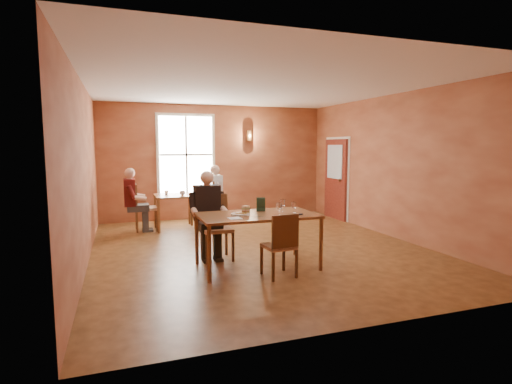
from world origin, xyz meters
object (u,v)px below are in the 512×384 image
object	(u,v)px
chair_diner_white	(202,204)
diner_white	(204,197)
chair_diner_main	(217,228)
main_table	(257,241)
chair_diner_maroon	(146,207)
diner_maroon	(145,200)
chair_empty	(279,245)
diner_main	(217,218)
second_table	(175,212)

from	to	relation	value
chair_diner_white	diner_white	world-z (taller)	diner_white
chair_diner_main	main_table	bearing A→B (deg)	127.57
chair_diner_maroon	diner_maroon	world-z (taller)	diner_maroon
chair_empty	diner_maroon	world-z (taller)	diner_maroon
chair_diner_main	diner_white	bearing A→B (deg)	-97.02
chair_empty	diner_white	world-z (taller)	diner_white
diner_main	second_table	xyz separation A→B (m)	(-0.33, 2.86, -0.33)
chair_diner_white	chair_diner_maroon	xyz separation A→B (m)	(-1.30, 0.00, -0.01)
second_table	diner_main	bearing A→B (deg)	-83.39
chair_diner_maroon	second_table	bearing A→B (deg)	90.00
chair_empty	chair_diner_maroon	xyz separation A→B (m)	(-1.64, 3.99, 0.06)
chair_diner_white	diner_main	bearing A→B (deg)	173.64
main_table	chair_empty	bearing A→B (deg)	-72.56
main_table	second_table	xyz separation A→B (m)	(-0.83, 3.48, -0.03)
diner_main	diner_white	distance (m)	2.88
main_table	chair_diner_maroon	world-z (taller)	chair_diner_maroon
main_table	diner_maroon	size ratio (longest dim) A/B	1.31
chair_diner_white	chair_diner_maroon	bearing A→B (deg)	90.00
diner_main	second_table	distance (m)	2.90
main_table	chair_diner_main	distance (m)	0.83
chair_diner_white	chair_diner_maroon	world-z (taller)	chair_diner_white
chair_diner_main	second_table	xyz separation A→B (m)	(-0.33, 2.83, -0.15)
chair_diner_maroon	diner_maroon	xyz separation A→B (m)	(-0.03, 0.00, 0.16)
chair_empty	diner_maroon	xyz separation A→B (m)	(-1.67, 3.99, 0.22)
diner_white	second_table	bearing A→B (deg)	90.00
diner_main	chair_diner_white	size ratio (longest dim) A/B	1.31
second_table	chair_diner_white	size ratio (longest dim) A/B	0.82
chair_empty	chair_diner_maroon	size ratio (longest dim) A/B	0.89
chair_empty	chair_diner_white	xyz separation A→B (m)	(-0.34, 3.99, 0.07)
chair_empty	diner_main	bearing A→B (deg)	114.12
diner_white	chair_diner_maroon	xyz separation A→B (m)	(-1.33, 0.00, -0.17)
chair_diner_main	chair_empty	bearing A→B (deg)	119.64
chair_empty	second_table	distance (m)	4.11
chair_diner_main	diner_white	xyz separation A→B (m)	(0.35, 2.83, 0.16)
second_table	chair_diner_maroon	world-z (taller)	chair_diner_maroon
diner_main	chair_diner_white	bearing A→B (deg)	-96.36
chair_diner_white	diner_maroon	size ratio (longest dim) A/B	0.79
second_table	diner_maroon	xyz separation A→B (m)	(-0.68, 0.00, 0.30)
chair_diner_white	diner_white	distance (m)	0.16
diner_maroon	chair_diner_main	bearing A→B (deg)	19.66
chair_diner_main	chair_diner_white	bearing A→B (deg)	-96.43
main_table	diner_main	xyz separation A→B (m)	(-0.50, 0.62, 0.29)
chair_diner_white	main_table	bearing A→B (deg)	-177.02
chair_diner_main	diner_main	size ratio (longest dim) A/B	0.76
chair_empty	diner_maroon	bearing A→B (deg)	106.56
diner_main	diner_white	world-z (taller)	diner_main
diner_white	diner_main	bearing A→B (deg)	173.05
diner_maroon	second_table	bearing A→B (deg)	90.00
diner_main	chair_diner_maroon	bearing A→B (deg)	-71.06
chair_diner_maroon	diner_white	bearing A→B (deg)	90.00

